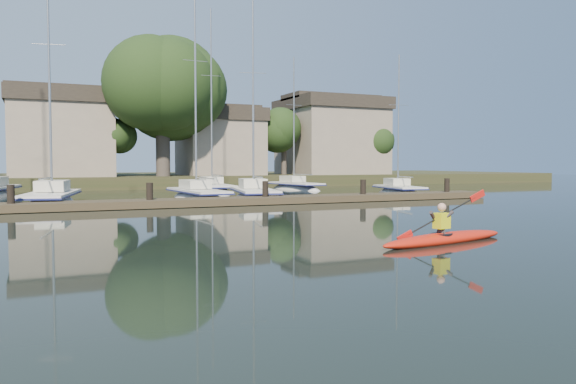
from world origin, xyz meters
name	(u,v)px	position (x,y,z in m)	size (l,w,h in m)	color
ground	(354,241)	(0.00, 0.00, 0.00)	(160.00, 160.00, 0.00)	black
kayak	(445,236)	(2.04, -1.33, 0.18)	(4.77, 1.57, 1.52)	#B62A0E
dock	(210,202)	(0.00, 14.00, 0.20)	(34.00, 2.00, 1.80)	#403524
sailboat_1	(51,208)	(-7.28, 18.22, -0.19)	(3.76, 8.99, 14.29)	white
sailboat_2	(198,202)	(0.76, 19.24, -0.18)	(2.37, 8.59, 14.08)	white
sailboat_3	(254,202)	(3.83, 17.87, -0.19)	(3.67, 8.32, 12.99)	white
sailboat_4	(399,196)	(14.87, 18.81, -0.17)	(3.11, 6.56, 10.72)	white
sailboat_6	(213,194)	(4.06, 27.16, -0.17)	(2.61, 9.42, 14.79)	white
sailboat_7	(295,192)	(11.10, 27.68, -0.18)	(2.74, 7.50, 11.81)	white
shore	(147,151)	(1.61, 40.29, 3.23)	(90.00, 25.25, 12.75)	#262F17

